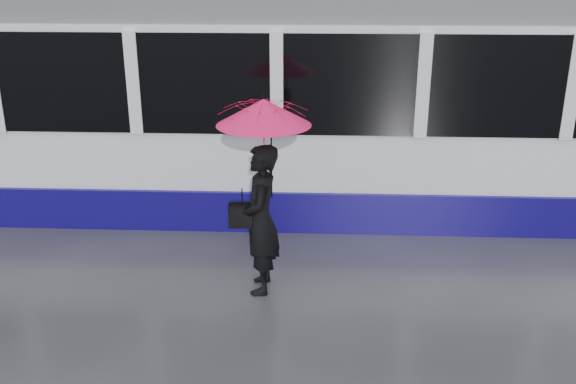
{
  "coord_description": "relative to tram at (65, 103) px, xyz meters",
  "views": [
    {
      "loc": [
        0.39,
        -7.49,
        3.88
      ],
      "look_at": [
        0.02,
        0.01,
        1.1
      ],
      "focal_mm": 40.0,
      "sensor_mm": 36.0,
      "label": 1
    }
  ],
  "objects": [
    {
      "name": "tram",
      "position": [
        0.0,
        0.0,
        0.0
      ],
      "size": [
        26.0,
        2.56,
        3.35
      ],
      "color": "white",
      "rests_on": "ground"
    },
    {
      "name": "woman",
      "position": [
        3.42,
        -2.97,
        -0.72
      ],
      "size": [
        0.47,
        0.69,
        1.84
      ],
      "primitive_type": "imported",
      "rotation": [
        0.0,
        0.0,
        -1.53
      ],
      "color": "black",
      "rests_on": "ground"
    },
    {
      "name": "umbrella",
      "position": [
        3.47,
        -2.97,
        0.38
      ],
      "size": [
        1.12,
        1.12,
        1.24
      ],
      "rotation": [
        0.0,
        0.0,
        0.04
      ],
      "color": "#F41487",
      "rests_on": "ground"
    },
    {
      "name": "rails",
      "position": [
        3.7,
        -0.0,
        -1.63
      ],
      "size": [
        34.0,
        1.51,
        0.02
      ],
      "color": "#3F3D38",
      "rests_on": "ground"
    },
    {
      "name": "ground",
      "position": [
        3.7,
        -2.5,
        -1.64
      ],
      "size": [
        90.0,
        90.0,
        0.0
      ],
      "primitive_type": "plane",
      "color": "#2A2A2F",
      "rests_on": "ground"
    },
    {
      "name": "handbag",
      "position": [
        3.2,
        -2.95,
        -0.67
      ],
      "size": [
        0.33,
        0.16,
        0.47
      ],
      "rotation": [
        0.0,
        0.0,
        0.04
      ],
      "color": "black",
      "rests_on": "ground"
    }
  ]
}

